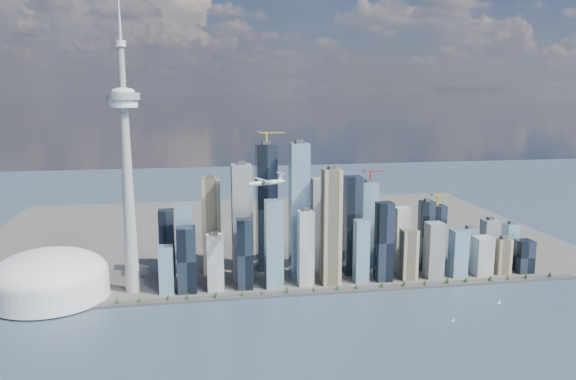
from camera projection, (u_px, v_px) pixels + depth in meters
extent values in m
plane|color=#334159|center=(334.00, 358.00, 776.25)|extent=(4000.00, 4000.00, 0.00)
cube|color=#383838|center=(300.00, 293.00, 1018.48)|extent=(1100.00, 22.00, 4.00)
cube|color=#4C4C47|center=(267.00, 232.00, 1455.21)|extent=(1400.00, 900.00, 3.00)
cylinder|color=#3F2D1E|center=(21.00, 308.00, 938.80)|extent=(1.00, 1.00, 2.40)
cone|color=#18441A|center=(21.00, 306.00, 938.17)|extent=(7.20, 7.20, 8.00)
cylinder|color=#3F2D1E|center=(75.00, 305.00, 953.19)|extent=(1.00, 1.00, 2.40)
cone|color=#18441A|center=(75.00, 303.00, 952.56)|extent=(7.20, 7.20, 8.00)
cylinder|color=#3F2D1E|center=(128.00, 302.00, 967.57)|extent=(1.00, 1.00, 2.40)
cone|color=#18441A|center=(128.00, 300.00, 966.94)|extent=(7.20, 7.20, 8.00)
cylinder|color=#3F2D1E|center=(179.00, 299.00, 981.96)|extent=(1.00, 1.00, 2.40)
cone|color=#18441A|center=(179.00, 297.00, 981.32)|extent=(7.20, 7.20, 8.00)
cylinder|color=#3F2D1E|center=(228.00, 296.00, 996.34)|extent=(1.00, 1.00, 2.40)
cone|color=#18441A|center=(228.00, 294.00, 995.71)|extent=(7.20, 7.20, 8.00)
cylinder|color=#3F2D1E|center=(276.00, 293.00, 1010.72)|extent=(1.00, 1.00, 2.40)
cone|color=#18441A|center=(276.00, 291.00, 1010.09)|extent=(7.20, 7.20, 8.00)
cylinder|color=#3F2D1E|center=(323.00, 290.00, 1025.11)|extent=(1.00, 1.00, 2.40)
cone|color=#18441A|center=(323.00, 288.00, 1024.48)|extent=(7.20, 7.20, 8.00)
cylinder|color=#3F2D1E|center=(369.00, 287.00, 1039.49)|extent=(1.00, 1.00, 2.40)
cone|color=#18441A|center=(369.00, 285.00, 1038.86)|extent=(7.20, 7.20, 8.00)
cylinder|color=#3F2D1E|center=(413.00, 285.00, 1053.88)|extent=(1.00, 1.00, 2.40)
cone|color=#18441A|center=(413.00, 283.00, 1053.24)|extent=(7.20, 7.20, 8.00)
cylinder|color=#3F2D1E|center=(456.00, 282.00, 1068.26)|extent=(1.00, 1.00, 2.40)
cone|color=#18441A|center=(456.00, 280.00, 1067.63)|extent=(7.20, 7.20, 8.00)
cylinder|color=#3F2D1E|center=(498.00, 279.00, 1082.64)|extent=(1.00, 1.00, 2.40)
cone|color=#18441A|center=(498.00, 278.00, 1082.01)|extent=(7.20, 7.20, 8.00)
cylinder|color=#3F2D1E|center=(539.00, 277.00, 1097.03)|extent=(1.00, 1.00, 2.40)
cone|color=#18441A|center=(539.00, 275.00, 1096.40)|extent=(7.20, 7.20, 8.00)
cube|color=black|center=(187.00, 260.00, 1013.31)|extent=(34.00, 34.00, 120.68)
cube|color=#7DABBC|center=(187.00, 244.00, 1058.93)|extent=(30.00, 30.00, 153.59)
cube|color=#B3B4AF|center=(215.00, 263.00, 1023.06)|extent=(30.00, 30.00, 104.22)
cube|color=tan|center=(213.00, 226.00, 1117.22)|extent=(36.00, 36.00, 191.99)
cube|color=slate|center=(243.00, 223.00, 1070.09)|extent=(38.00, 38.00, 224.90)
cube|color=black|center=(245.00, 254.00, 1029.77)|extent=(28.00, 28.00, 131.65)
cube|color=#7DABBC|center=(275.00, 244.00, 1036.01)|extent=(32.00, 32.00, 164.56)
cube|color=black|center=(267.00, 208.00, 1129.69)|extent=(40.00, 40.00, 257.81)
cube|color=#7DABBC|center=(299.00, 211.00, 1084.97)|extent=(36.00, 36.00, 263.30)
cube|color=#B3B4AF|center=(304.00, 248.00, 1047.06)|extent=(28.00, 28.00, 142.62)
cube|color=tan|center=(333.00, 227.00, 1049.44)|extent=(34.00, 34.00, 219.41)
cube|color=slate|center=(320.00, 223.00, 1154.22)|extent=(30.00, 30.00, 186.50)
cube|color=black|center=(354.00, 225.00, 1109.01)|extent=(32.00, 32.00, 197.47)
cube|color=#7DABBC|center=(361.00, 251.00, 1067.25)|extent=(26.00, 26.00, 120.68)
cube|color=black|center=(386.00, 242.00, 1072.66)|extent=(30.00, 30.00, 153.59)
cube|color=#7DABBC|center=(369.00, 223.00, 1172.61)|extent=(34.00, 34.00, 175.53)
cube|color=#B3B4AF|center=(401.00, 239.00, 1131.40)|extent=(28.00, 28.00, 131.65)
cube|color=tan|center=(410.00, 254.00, 1085.78)|extent=(30.00, 30.00, 98.74)
cube|color=slate|center=(435.00, 250.00, 1093.11)|extent=(32.00, 32.00, 109.71)
cube|color=black|center=(425.00, 236.00, 1138.73)|extent=(26.00, 26.00, 142.62)
cube|color=#7DABBC|center=(458.00, 253.00, 1102.86)|extent=(30.00, 30.00, 93.25)
cube|color=black|center=(436.00, 233.00, 1202.33)|extent=(28.00, 28.00, 120.68)
cube|color=#7DABBC|center=(470.00, 248.00, 1160.64)|extent=(30.00, 30.00, 82.28)
cube|color=#B3B4AF|center=(482.00, 256.00, 1112.60)|extent=(34.00, 34.00, 76.79)
cube|color=tan|center=(502.00, 256.00, 1120.55)|extent=(28.00, 28.00, 71.31)
cube|color=slate|center=(490.00, 243.00, 1166.66)|extent=(30.00, 30.00, 98.74)
cube|color=black|center=(523.00, 256.00, 1128.50)|extent=(32.00, 32.00, 65.82)
cube|color=#7DABBC|center=(510.00, 244.00, 1175.09)|extent=(26.00, 26.00, 87.77)
cube|color=black|center=(167.00, 242.00, 1107.59)|extent=(30.00, 30.00, 131.65)
cube|color=#7DABBC|center=(165.00, 270.00, 1009.57)|extent=(26.00, 26.00, 87.77)
cube|color=gold|center=(267.00, 138.00, 1105.09)|extent=(3.00, 3.00, 22.00)
cube|color=gold|center=(271.00, 133.00, 1104.52)|extent=(55.00, 2.20, 2.20)
cube|color=#383838|center=(258.00, 132.00, 1100.06)|extent=(6.00, 4.00, 4.00)
cube|color=#A22117|center=(370.00, 177.00, 1155.24)|extent=(3.00, 3.00, 22.00)
cube|color=#A22117|center=(374.00, 171.00, 1154.50)|extent=(48.00, 2.20, 2.20)
cube|color=#383838|center=(364.00, 171.00, 1150.56)|extent=(6.00, 4.00, 4.00)
cube|color=gold|center=(438.00, 200.00, 1189.78)|extent=(3.00, 3.00, 22.00)
cube|color=gold|center=(441.00, 195.00, 1188.97)|extent=(45.00, 2.20, 2.20)
cube|color=#383838|center=(432.00, 195.00, 1185.26)|extent=(6.00, 4.00, 4.00)
cone|color=gray|center=(128.00, 200.00, 996.83)|extent=(26.00, 26.00, 340.00)
cylinder|color=silver|center=(124.00, 103.00, 966.94)|extent=(48.00, 48.00, 14.00)
cylinder|color=gray|center=(123.00, 96.00, 964.83)|extent=(56.00, 56.00, 12.00)
ellipsoid|color=silver|center=(123.00, 92.00, 963.42)|extent=(40.00, 40.00, 14.00)
cylinder|color=gray|center=(122.00, 68.00, 956.38)|extent=(11.00, 11.00, 80.00)
cylinder|color=silver|center=(121.00, 44.00, 949.35)|extent=(18.00, 18.00, 10.00)
cone|color=silver|center=(119.00, 8.00, 939.15)|extent=(7.00, 7.00, 105.00)
cylinder|color=silver|center=(50.00, 286.00, 989.92)|extent=(200.00, 200.00, 44.00)
ellipsoid|color=silver|center=(49.00, 274.00, 986.05)|extent=(200.00, 200.00, 84.00)
cylinder|color=silver|center=(265.00, 183.00, 951.53)|extent=(61.12, 29.74, 7.70)
cone|color=silver|center=(248.00, 184.00, 935.14)|extent=(10.63, 10.22, 7.70)
cone|color=silver|center=(282.00, 181.00, 968.53)|extent=(14.00, 11.52, 7.70)
cube|color=silver|center=(264.00, 181.00, 949.60)|extent=(33.27, 66.30, 1.20)
cylinder|color=silver|center=(267.00, 183.00, 938.75)|extent=(13.90, 8.81, 4.33)
cylinder|color=silver|center=(260.00, 181.00, 961.12)|extent=(13.90, 8.81, 4.33)
cylinder|color=#3F3F3F|center=(264.00, 183.00, 935.11)|extent=(3.81, 9.11, 9.62)
cylinder|color=#3F3F3F|center=(256.00, 181.00, 957.48)|extent=(3.81, 9.11, 9.62)
cube|color=silver|center=(280.00, 177.00, 965.35)|extent=(6.63, 3.33, 13.23)
cube|color=silver|center=(280.00, 173.00, 964.17)|extent=(12.74, 22.10, 0.84)
cube|color=white|center=(453.00, 321.00, 898.72)|extent=(5.23, 1.80, 0.69)
cylinder|color=#999999|center=(453.00, 319.00, 898.02)|extent=(0.21, 0.21, 7.73)
cube|color=white|center=(499.00, 303.00, 974.55)|extent=(5.57, 1.81, 0.74)
cylinder|color=#999999|center=(499.00, 301.00, 973.80)|extent=(0.22, 0.22, 8.29)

